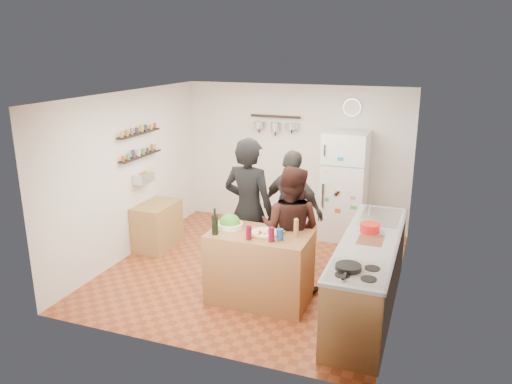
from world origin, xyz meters
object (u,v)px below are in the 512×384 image
at_px(person_left, 249,210).
at_px(person_center, 290,230).
at_px(salt_canister, 280,234).
at_px(skillet, 348,267).
at_px(pepper_mill, 296,229).
at_px(side_table, 157,226).
at_px(person_back, 292,210).
at_px(wall_clock, 352,107).
at_px(fridge, 345,186).
at_px(red_bowl, 370,228).
at_px(wine_bottle, 215,225).
at_px(prep_island, 260,267).
at_px(counter_run, 368,275).
at_px(salad_bowl, 230,225).

bearing_deg(person_left, person_center, 176.16).
relative_size(salt_canister, skillet, 0.51).
height_order(pepper_mill, skillet, pepper_mill).
distance_m(pepper_mill, side_table, 2.84).
distance_m(person_center, skillet, 1.45).
height_order(pepper_mill, person_back, person_back).
bearing_deg(wall_clock, fridge, -90.00).
distance_m(red_bowl, wall_clock, 2.74).
xyz_separation_m(wine_bottle, skillet, (1.72, -0.46, -0.09)).
bearing_deg(prep_island, person_left, 123.22).
bearing_deg(side_table, counter_run, -13.22).
xyz_separation_m(salt_canister, side_table, (-2.42, 1.18, -0.61)).
bearing_deg(skillet, wall_clock, 100.35).
relative_size(person_left, counter_run, 0.76).
bearing_deg(person_left, skillet, 149.14).
height_order(salad_bowl, fridge, fridge).
bearing_deg(side_table, salad_bowl, -30.68).
distance_m(person_left, person_back, 0.73).
bearing_deg(salad_bowl, person_back, 64.07).
bearing_deg(prep_island, red_bowl, 21.80).
height_order(person_back, side_table, person_back).
distance_m(salad_bowl, red_bowl, 1.75).
bearing_deg(person_left, side_table, -9.49).
height_order(skillet, wall_clock, wall_clock).
bearing_deg(wall_clock, pepper_mill, -92.35).
distance_m(person_left, wall_clock, 2.77).
distance_m(wine_bottle, salt_canister, 0.81).
xyz_separation_m(person_back, side_table, (-2.22, -0.04, -0.50)).
bearing_deg(person_back, skillet, 142.02).
bearing_deg(person_left, salad_bowl, 89.22).
relative_size(prep_island, fridge, 0.69).
height_order(prep_island, pepper_mill, pepper_mill).
height_order(salt_canister, counter_run, salt_canister).
height_order(person_center, fridge, fridge).
relative_size(prep_island, wine_bottle, 5.17).
bearing_deg(counter_run, person_left, 170.23).
relative_size(salad_bowl, counter_run, 0.13).
relative_size(salad_bowl, person_center, 0.20).
bearing_deg(skillet, counter_run, 83.85).
bearing_deg(prep_island, salt_canister, -21.80).
bearing_deg(side_table, prep_island, -26.54).
relative_size(wine_bottle, person_left, 0.12).
height_order(person_left, counter_run, person_left).
xyz_separation_m(wine_bottle, wall_clock, (1.07, 3.10, 1.12)).
bearing_deg(wine_bottle, red_bowl, 22.36).
height_order(counter_run, fridge, fridge).
height_order(salad_bowl, red_bowl, red_bowl).
distance_m(wine_bottle, counter_run, 1.96).
bearing_deg(person_center, person_back, -72.75).
bearing_deg(pepper_mill, red_bowl, 29.22).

